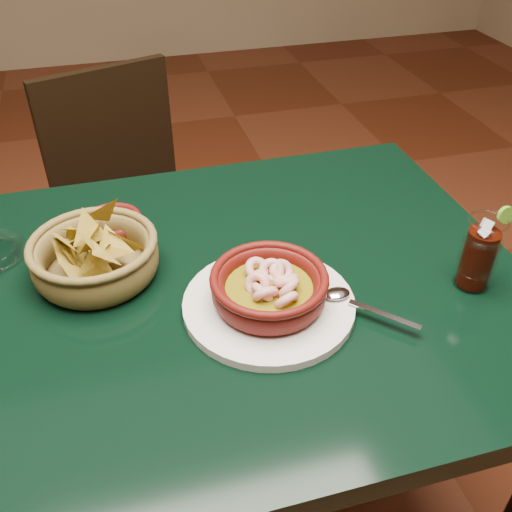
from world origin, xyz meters
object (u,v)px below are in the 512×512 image
object	(u,v)px
shrimp_plate	(269,292)
cola_drink	(479,254)
dining_table	(175,335)
dining_chair	(135,213)
chip_basket	(95,256)

from	to	relation	value
shrimp_plate	cola_drink	xyz separation A→B (m)	(0.34, -0.03, 0.03)
dining_table	cola_drink	bearing A→B (deg)	-13.21
dining_table	dining_chair	bearing A→B (deg)	91.67
shrimp_plate	chip_basket	bearing A→B (deg)	148.29
shrimp_plate	cola_drink	distance (m)	0.34
dining_chair	cola_drink	xyz separation A→B (m)	(0.50, -0.81, 0.34)
dining_table	dining_chair	distance (m)	0.72
dining_chair	chip_basket	distance (m)	0.71
shrimp_plate	chip_basket	distance (m)	0.30
dining_table	shrimp_plate	size ratio (longest dim) A/B	3.57
dining_table	shrimp_plate	world-z (taller)	shrimp_plate
dining_table	chip_basket	xyz separation A→B (m)	(-0.11, 0.08, 0.14)
chip_basket	cola_drink	xyz separation A→B (m)	(0.59, -0.19, 0.02)
dining_table	dining_chair	size ratio (longest dim) A/B	1.40
dining_table	dining_chair	world-z (taller)	dining_chair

